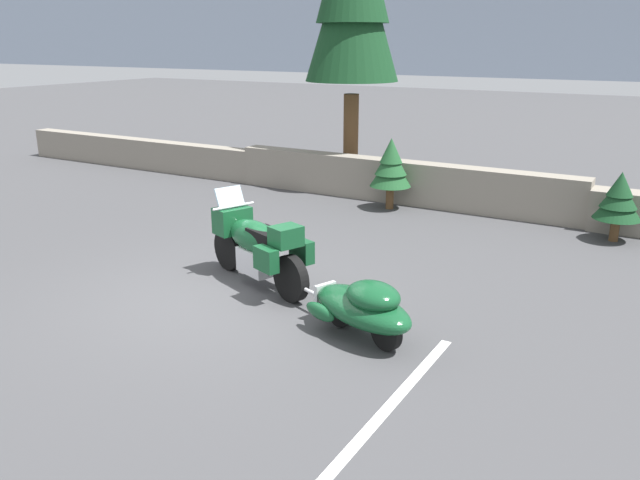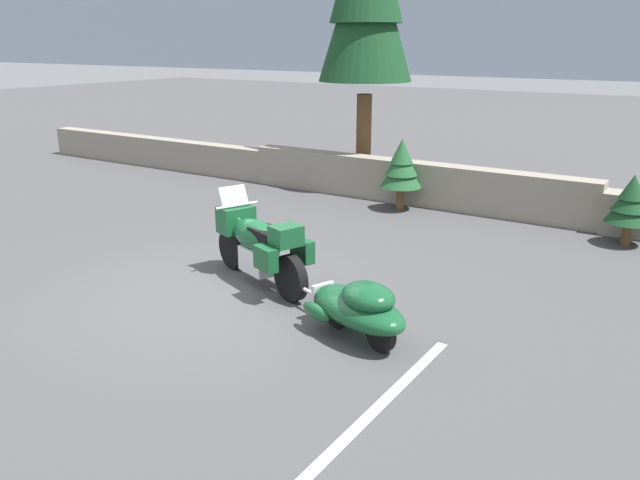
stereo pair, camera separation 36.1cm
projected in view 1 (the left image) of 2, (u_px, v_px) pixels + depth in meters
name	position (u px, v px, depth m)	size (l,w,h in m)	color
ground_plane	(213.00, 296.00, 9.03)	(80.00, 80.00, 0.00)	#424244
stone_guard_wall	(423.00, 186.00, 13.87)	(24.00, 0.58, 0.93)	gray
touring_motorcycle	(257.00, 244.00, 9.31)	(2.21, 1.23, 1.33)	black
car_shaped_trailer	(363.00, 306.00, 7.66)	(2.18, 1.19, 0.76)	black
pine_sapling_near	(391.00, 165.00, 13.45)	(0.87, 0.87, 1.51)	brown
pine_sapling_farther	(619.00, 198.00, 11.29)	(0.82, 0.82, 1.26)	brown
parking_stripe_marker	(383.00, 413.00, 6.19)	(0.12, 3.60, 0.01)	silver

